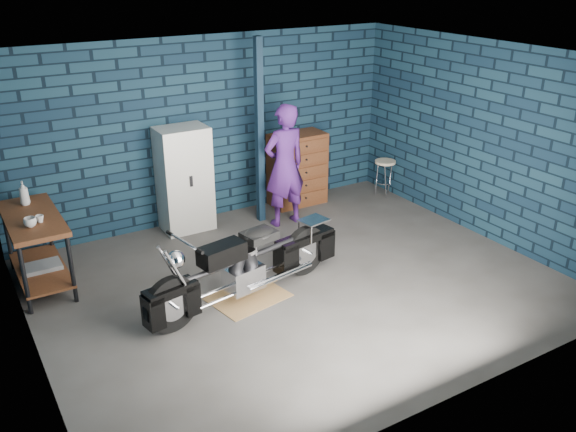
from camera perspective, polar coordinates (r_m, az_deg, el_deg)
name	(u,v)px	position (r m, az deg, el deg)	size (l,w,h in m)	color
ground	(298,283)	(7.51, 0.92, -6.30)	(6.00, 6.00, 0.00)	#4E4C49
room_walls	(274,121)	(7.24, -1.31, 8.84)	(6.02, 5.01, 2.71)	#0F2335
support_post	(260,133)	(8.82, -2.68, 7.74)	(0.10, 0.10, 2.70)	#102334
workbench	(38,251)	(7.87, -22.36, -3.03)	(0.60, 1.40, 0.91)	brown
drip_mat	(248,297)	(7.23, -3.73, -7.57)	(0.86, 0.65, 0.01)	olive
motorcycle	(247,260)	(6.99, -3.84, -4.10)	(2.26, 0.61, 1.00)	black
person	(285,166)	(8.82, -0.32, 4.74)	(0.66, 0.43, 1.81)	#51207A
storage_bin	(44,274)	(8.00, -21.87, -5.09)	(0.43, 0.30, 0.27)	gray
locker	(185,179)	(8.82, -9.65, 3.40)	(0.71, 0.51, 1.52)	silver
tool_chest	(298,169)	(9.68, 0.94, 4.38)	(0.86, 0.48, 1.15)	brown
shop_stool	(384,178)	(10.20, 8.99, 3.50)	(0.34, 0.34, 0.61)	#C6B595
cup_a	(30,222)	(7.36, -22.98, -0.54)	(0.14, 0.14, 0.11)	#C6B595
cup_b	(40,219)	(7.45, -22.21, -0.25)	(0.09, 0.09, 0.09)	#C6B595
bottle	(24,193)	(8.02, -23.49, 1.98)	(0.11, 0.11, 0.30)	gray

